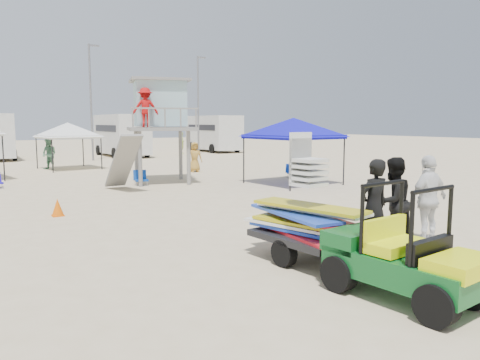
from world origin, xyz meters
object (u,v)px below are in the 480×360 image
surf_trailer (305,216)px  lifeguard_tower (158,108)px  man_left (374,207)px  canopy_blue (294,121)px  utility_cart (405,248)px

surf_trailer → lifeguard_tower: lifeguard_tower is taller
surf_trailer → man_left: size_ratio=1.31×
man_left → canopy_blue: (5.28, 9.46, 1.74)m
utility_cart → lifeguard_tower: lifeguard_tower is taller
lifeguard_tower → canopy_blue: lifeguard_tower is taller
utility_cart → canopy_blue: size_ratio=0.69×
canopy_blue → man_left: bearing=-119.2°
lifeguard_tower → canopy_blue: 5.92m
man_left → lifeguard_tower: lifeguard_tower is taller
utility_cart → lifeguard_tower: size_ratio=0.54×
surf_trailer → canopy_blue: canopy_blue is taller
man_left → canopy_blue: canopy_blue is taller
lifeguard_tower → man_left: bearing=-92.2°
canopy_blue → surf_trailer: bearing=-126.6°
man_left → lifeguard_tower: 13.12m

